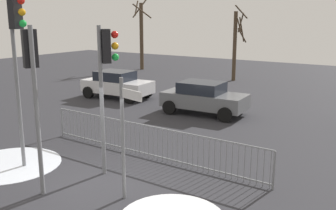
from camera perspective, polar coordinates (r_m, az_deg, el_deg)
The scene contains 11 objects.
ground_plane at distance 10.77m, azimuth -9.78°, elevation -11.16°, with size 60.00×60.00×0.00m, color #2D2D33.
traffic_light_mid_left at distance 11.57m, azimuth -21.44°, elevation 8.65°, with size 0.57×0.35×5.03m.
traffic_light_foreground_left at distance 9.76m, azimuth -19.48°, elevation 4.55°, with size 0.54×0.39×4.18m.
traffic_light_foreground_right at distance 10.55m, azimuth -9.18°, elevation 5.58°, with size 0.44×0.49×4.15m.
direction_sign_post at distance 9.17m, azimuth -6.50°, elevation -4.15°, with size 0.77×0.25×3.01m.
pedestrian_guard_railing at distance 12.13m, azimuth -2.91°, elevation -5.38°, with size 8.11×0.24×1.07m.
car_white_near at distance 21.19m, azimuth -7.56°, elevation 3.11°, with size 3.90×2.14×1.47m.
car_grey_mid at distance 17.60m, azimuth 5.32°, elevation 1.13°, with size 3.89×2.10×1.47m.
bare_tree_left at distance 32.38m, azimuth -3.97°, elevation 10.46°, with size 2.00×2.00×5.80m.
bare_tree_centre at distance 26.91m, azimuth 9.98°, elevation 8.99°, with size 0.89×1.34×5.08m.
snow_patch_island at distance 12.71m, azimuth -22.43°, elevation -8.12°, with size 3.06×3.06×0.01m, color silver.
Camera 1 is at (6.79, -7.12, 4.38)m, focal length 41.20 mm.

